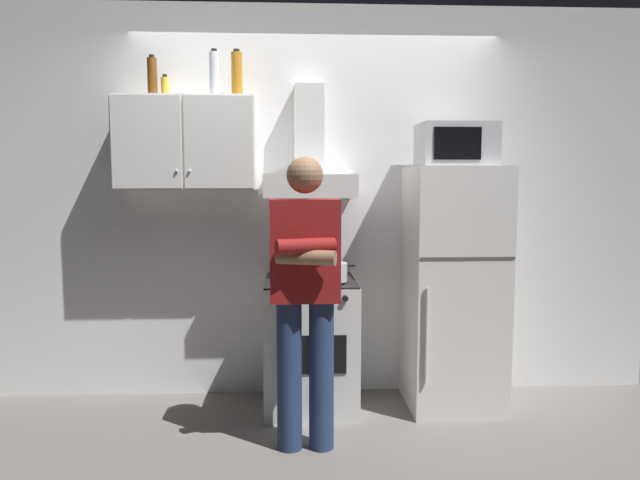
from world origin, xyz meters
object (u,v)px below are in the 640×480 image
bottle_spice_jar (165,87)px  stove_oven (311,344)px  microwave (456,145)px  bottle_liquor_amber (237,75)px  bottle_beer_brown (152,77)px  bottle_vodka_clear (214,74)px  upper_cabinet (187,144)px  refrigerator (453,288)px  range_hood (310,167)px  cooking_pot (332,272)px  person_standing (305,292)px

bottle_spice_jar → stove_oven: bearing=-8.8°
microwave → bottle_liquor_amber: bottle_liquor_amber is taller
bottle_spice_jar → bottle_beer_brown: size_ratio=0.55×
stove_oven → bottle_vodka_clear: bearing=168.0°
upper_cabinet → refrigerator: bearing=-4.1°
bottle_vodka_clear → upper_cabinet: bearing=-178.2°
stove_oven → range_hood: 1.17m
range_hood → bottle_vodka_clear: 0.86m
bottle_spice_jar → upper_cabinet: bearing=-8.4°
bottle_vodka_clear → microwave: bearing=-4.1°
stove_oven → microwave: microwave is taller
upper_cabinet → refrigerator: size_ratio=0.56×
cooking_pot → bottle_liquor_amber: 1.43m
microwave → bottle_liquor_amber: size_ratio=1.53×
stove_oven → microwave: size_ratio=1.82×
stove_oven → refrigerator: size_ratio=0.55×
person_standing → refrigerator: bearing=31.2°
upper_cabinet → range_hood: 0.81m
refrigerator → microwave: bearing=90.9°
cooking_pot → bottle_liquor_amber: bottle_liquor_amber is taller
bottle_spice_jar → bottle_beer_brown: (-0.08, -0.01, 0.06)m
bottle_spice_jar → bottle_vodka_clear: size_ratio=0.47×
bottle_spice_jar → person_standing: bearing=-40.2°
stove_oven → refrigerator: bearing=0.0°
person_standing → cooking_pot: (0.18, 0.49, 0.03)m
upper_cabinet → refrigerator: 2.00m
refrigerator → cooking_pot: size_ratio=5.34×
range_hood → bottle_liquor_amber: size_ratio=2.39×
microwave → bottle_beer_brown: bearing=176.7°
stove_oven → person_standing: size_ratio=0.53×
refrigerator → bottle_spice_jar: 2.31m
stove_oven → bottle_spice_jar: size_ratio=6.03×
cooking_pot → bottle_beer_brown: bearing=167.6°
bottle_beer_brown → stove_oven: bearing=-7.4°
stove_oven → refrigerator: 1.02m
person_standing → bottle_spice_jar: (-0.89, 0.75, 1.22)m
stove_oven → cooking_pot: cooking_pot is taller
person_standing → bottle_liquor_amber: size_ratio=5.23×
stove_oven → bottle_beer_brown: size_ratio=3.29×
microwave → upper_cabinet: bearing=176.5°
microwave → bottle_vodka_clear: (-1.57, 0.11, 0.46)m
range_hood → microwave: 0.97m
upper_cabinet → bottle_liquor_amber: 0.56m
bottle_vodka_clear → bottle_beer_brown: size_ratio=1.15×
upper_cabinet → microwave: upper_cabinet is taller
microwave → bottle_beer_brown: (-1.97, 0.11, 0.44)m
stove_oven → person_standing: (-0.05, -0.61, 0.47)m
microwave → bottle_vodka_clear: 1.64m
refrigerator → bottle_beer_brown: bearing=176.2°
upper_cabinet → microwave: (1.75, -0.11, -0.01)m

